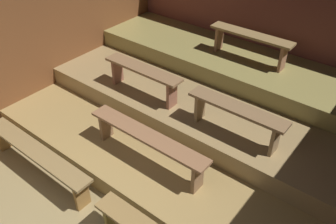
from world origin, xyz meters
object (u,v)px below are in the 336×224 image
Objects in this scene: bench_lower_center at (147,140)px; bench_middle_right at (236,114)px; bench_floor_left at (37,155)px; bench_middle_left at (143,74)px; bench_upper_center at (250,40)px.

bench_middle_right reaches higher than bench_lower_center.
bench_floor_left is 2.73m from bench_middle_right.
bench_upper_center reaches higher than bench_middle_left.
bench_middle_right is 0.97× the size of bench_upper_center.
bench_lower_center is at bearing -92.78° from bench_upper_center.
bench_lower_center is at bearing -45.97° from bench_middle_left.
bench_upper_center reaches higher than bench_lower_center.
bench_floor_left is at bearing -100.78° from bench_middle_left.
bench_middle_right is at bearing 0.00° from bench_middle_left.
bench_lower_center is 1.21m from bench_middle_right.
bench_upper_center is at bearing 87.22° from bench_lower_center.
bench_middle_left is at bearing 79.22° from bench_floor_left.
bench_middle_right is at bearing 42.43° from bench_floor_left.
bench_middle_left reaches higher than bench_floor_left.
bench_middle_right is 1.70m from bench_upper_center.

